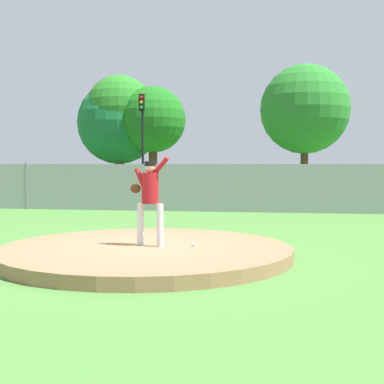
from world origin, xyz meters
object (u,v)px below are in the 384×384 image
object	(u,v)px
traffic_cone_orange	(184,195)
traffic_light_near	(142,128)
pitcher_youth	(150,194)
parked_car_silver	(316,187)
baseball	(193,244)
parked_car_white	(229,186)

from	to	relation	value
traffic_cone_orange	traffic_light_near	bearing A→B (deg)	135.70
traffic_cone_orange	traffic_light_near	size ratio (longest dim) A/B	0.10
pitcher_youth	traffic_light_near	world-z (taller)	traffic_light_near
parked_car_silver	traffic_light_near	distance (m)	10.32
baseball	parked_car_silver	bearing A→B (deg)	77.09
baseball	traffic_light_near	bearing A→B (deg)	107.48
baseball	traffic_light_near	xyz separation A→B (m)	(-5.74, 18.22, 3.48)
baseball	parked_car_silver	size ratio (longest dim) A/B	0.02
baseball	parked_car_silver	distance (m)	14.37
parked_car_white	traffic_cone_orange	xyz separation A→B (m)	(-2.30, 1.40, -0.51)
pitcher_youth	traffic_light_near	bearing A→B (deg)	105.00
parked_car_silver	parked_car_white	size ratio (longest dim) A/B	0.94
pitcher_youth	traffic_cone_orange	xyz separation A→B (m)	(-2.10, 15.57, -0.97)
pitcher_youth	parked_car_white	bearing A→B (deg)	89.18
baseball	traffic_light_near	size ratio (longest dim) A/B	0.01
parked_car_white	pitcher_youth	bearing A→B (deg)	-90.82
traffic_cone_orange	baseball	bearing A→B (deg)	-79.29
parked_car_white	traffic_cone_orange	bearing A→B (deg)	148.69
parked_car_silver	traffic_cone_orange	xyz separation A→B (m)	(-6.14, 1.48, -0.54)
baseball	traffic_cone_orange	world-z (taller)	traffic_cone_orange
baseball	parked_car_white	world-z (taller)	parked_car_white
parked_car_white	traffic_light_near	distance (m)	7.22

